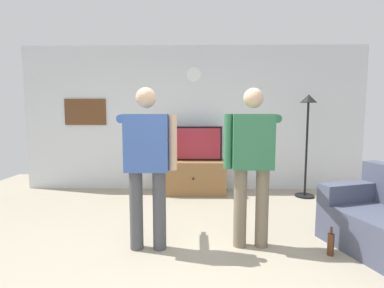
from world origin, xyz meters
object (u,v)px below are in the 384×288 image
Objects in this scene: floor_lamp at (308,124)px; person_standing_nearer_couch at (252,158)px; tv_stand at (193,177)px; television at (194,143)px; wall_clock at (194,75)px; beverage_bottle at (331,244)px; framed_picture at (85,112)px; person_standing_nearer_lamp at (147,158)px.

floor_lamp reaches higher than person_standing_nearer_couch.
tv_stand is at bearing 107.19° from person_standing_nearer_couch.
wall_clock reaches higher than television.
person_standing_nearer_couch is 5.78× the size of beverage_bottle.
wall_clock reaches higher than person_standing_nearer_couch.
wall_clock is 0.89× the size of beverage_bottle.
floor_lamp reaches higher than television.
framed_picture is 4.55m from beverage_bottle.
person_standing_nearer_couch is (-1.30, -1.90, -0.29)m from floor_lamp.
beverage_bottle is at bearing -58.15° from tv_stand.
floor_lamp is (1.95, -0.19, 0.97)m from tv_stand.
person_standing_nearer_couch is (0.65, -2.09, 0.68)m from tv_stand.
floor_lamp is 5.98× the size of beverage_bottle.
wall_clock is at bearing 90.00° from television.
tv_stand is at bearing 78.01° from person_standing_nearer_lamp.
television is 2.00m from floor_lamp.
wall_clock is 0.34× the size of framed_picture.
wall_clock is 3.60m from beverage_bottle.
wall_clock is at bearing 166.13° from floor_lamp.
person_standing_nearer_couch is at bearing 4.08° from person_standing_nearer_lamp.
television is 0.60× the size of person_standing_nearer_couch.
framed_picture reaches higher than beverage_bottle.
wall_clock is 0.15× the size of person_standing_nearer_couch.
framed_picture reaches higher than television.
person_standing_nearer_lamp is (-0.46, -2.17, 0.68)m from tv_stand.
tv_stand is at bearing -90.00° from wall_clock.
tv_stand is 3.86× the size of beverage_bottle.
tv_stand is 2.38m from framed_picture.
television is 1.32× the size of framed_picture.
person_standing_nearer_lamp is (-0.46, -2.22, 0.07)m from television.
framed_picture is 2.97m from person_standing_nearer_lamp.
floor_lamp is at bearing 76.15° from beverage_bottle.
person_standing_nearer_lamp reaches higher than television.
floor_lamp is 2.46m from beverage_bottle.
tv_stand is at bearing -90.00° from television.
tv_stand is at bearing -8.20° from framed_picture.
tv_stand is 0.67× the size of person_standing_nearer_lamp.
framed_picture is at bearing 143.25° from beverage_bottle.
wall_clock is (-0.00, 0.24, 1.26)m from television.
person_standing_nearer_lamp is 5.78× the size of beverage_bottle.
floor_lamp is at bearing 55.59° from person_standing_nearer_couch.
television is 2.14m from framed_picture.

